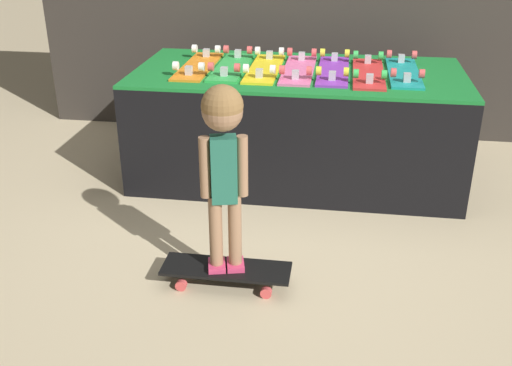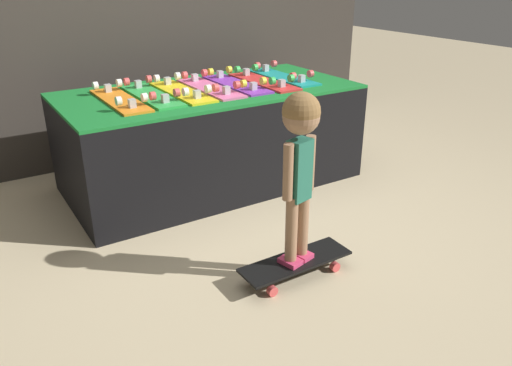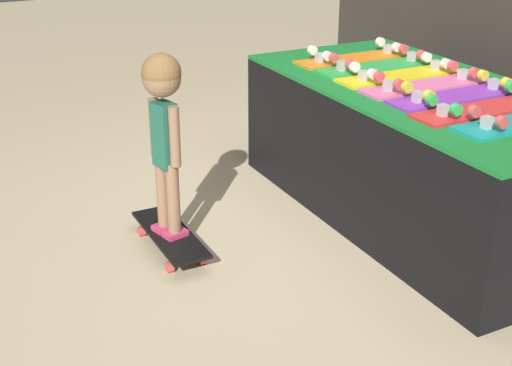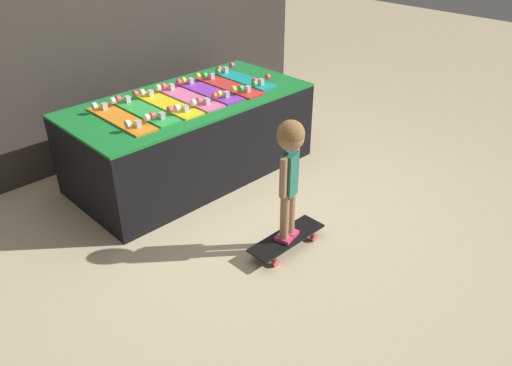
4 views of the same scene
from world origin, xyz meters
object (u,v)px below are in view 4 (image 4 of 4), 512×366
skateboard_pink_on_rack (189,96)px  skateboard_on_floor (287,239)px  skateboard_purple_on_rack (208,90)px  skateboard_orange_on_rack (121,118)px  skateboard_green_on_rack (144,110)px  skateboard_yellow_on_rack (167,103)px  child (290,159)px  skateboard_red_on_rack (229,85)px  skateboard_teal_on_rack (243,78)px

skateboard_pink_on_rack → skateboard_on_floor: skateboard_pink_on_rack is taller
skateboard_purple_on_rack → skateboard_on_floor: bearing=-107.8°
skateboard_orange_on_rack → skateboard_on_floor: (0.42, -1.32, -0.64)m
skateboard_green_on_rack → skateboard_yellow_on_rack: bearing=-2.5°
skateboard_green_on_rack → skateboard_on_floor: size_ratio=1.18×
skateboard_pink_on_rack → skateboard_orange_on_rack: bearing=179.8°
skateboard_green_on_rack → skateboard_on_floor: 1.49m
child → skateboard_orange_on_rack: bearing=94.3°
skateboard_purple_on_rack → skateboard_pink_on_rack: bearing=-178.1°
skateboard_yellow_on_rack → skateboard_purple_on_rack: bearing=0.9°
child → skateboard_red_on_rack: bearing=50.2°
skateboard_red_on_rack → skateboard_teal_on_rack: (0.21, 0.05, 0.00)m
skateboard_green_on_rack → child: (0.21, -1.33, -0.01)m
skateboard_purple_on_rack → skateboard_orange_on_rack: bearing=-179.7°
skateboard_red_on_rack → skateboard_yellow_on_rack: bearing=177.8°
skateboard_orange_on_rack → skateboard_green_on_rack: (0.21, 0.01, 0.00)m
skateboard_red_on_rack → skateboard_on_floor: (-0.64, -1.29, -0.64)m
skateboard_red_on_rack → skateboard_teal_on_rack: same height
skateboard_yellow_on_rack → skateboard_pink_on_rack: 0.21m
skateboard_pink_on_rack → skateboard_purple_on_rack: size_ratio=1.00×
skateboard_yellow_on_rack → skateboard_red_on_rack: 0.64m
skateboard_orange_on_rack → skateboard_red_on_rack: bearing=-1.4°
skateboard_orange_on_rack → skateboard_green_on_rack: bearing=2.1°
skateboard_green_on_rack → child: 1.34m
skateboard_orange_on_rack → skateboard_yellow_on_rack: (0.42, -0.00, 0.00)m
skateboard_purple_on_rack → skateboard_on_floor: skateboard_purple_on_rack is taller
skateboard_orange_on_rack → skateboard_on_floor: size_ratio=1.18×
skateboard_teal_on_rack → skateboard_pink_on_rack: bearing=-177.4°
skateboard_yellow_on_rack → skateboard_red_on_rack: size_ratio=1.00×
skateboard_yellow_on_rack → child: bearing=-90.0°
skateboard_on_floor → skateboard_teal_on_rack: bearing=57.7°
skateboard_purple_on_rack → skateboard_teal_on_rack: (0.42, 0.02, 0.00)m
skateboard_orange_on_rack → skateboard_purple_on_rack: same height
skateboard_red_on_rack → skateboard_on_floor: size_ratio=1.18×
skateboard_yellow_on_rack → skateboard_on_floor: size_ratio=1.18×
skateboard_on_floor → skateboard_green_on_rack: bearing=99.1°
skateboard_purple_on_rack → skateboard_red_on_rack: bearing=-8.2°
skateboard_pink_on_rack → skateboard_on_floor: bearing=-99.2°
child → skateboard_teal_on_rack: bearing=44.2°
skateboard_pink_on_rack → child: (-0.21, -1.32, -0.01)m
skateboard_green_on_rack → child: bearing=-80.9°
skateboard_yellow_on_rack → skateboard_pink_on_rack: (0.21, -0.00, 0.00)m
skateboard_green_on_rack → skateboard_pink_on_rack: bearing=-1.3°
skateboard_yellow_on_rack → skateboard_red_on_rack: same height
skateboard_yellow_on_rack → skateboard_teal_on_rack: 0.85m
child → skateboard_on_floor: bearing=62.4°
skateboard_green_on_rack → skateboard_purple_on_rack: (0.64, -0.00, 0.00)m
skateboard_red_on_rack → skateboard_pink_on_rack: bearing=176.8°
skateboard_orange_on_rack → skateboard_yellow_on_rack: size_ratio=1.00×
skateboard_teal_on_rack → skateboard_on_floor: skateboard_teal_on_rack is taller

